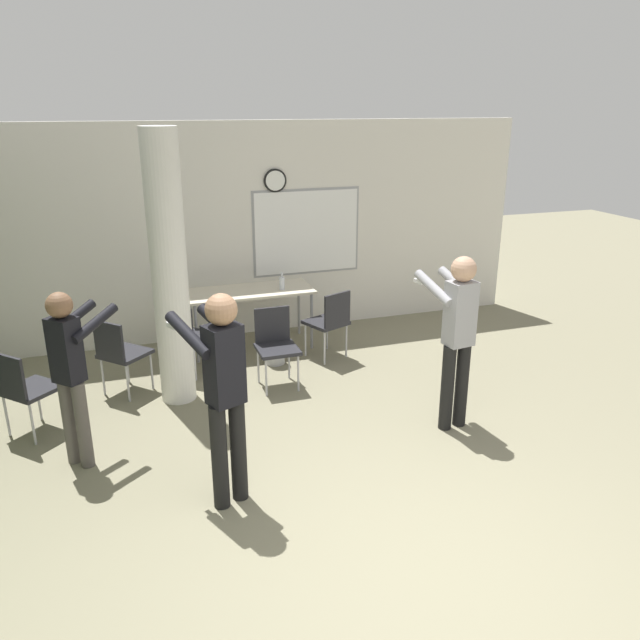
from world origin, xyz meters
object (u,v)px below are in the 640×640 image
(chair_table_front, at_px, (276,342))
(chair_near_pillar, at_px, (120,351))
(chair_table_right, at_px, (330,319))
(folding_table, at_px, (250,294))
(bottle_on_table, at_px, (282,283))
(chair_table_left, at_px, (186,333))
(person_watching_back, at_px, (70,366))
(person_playing_side, at_px, (457,329))
(person_playing_front, at_px, (223,384))
(chair_by_left_wall, at_px, (24,386))

(chair_table_front, relative_size, chair_near_pillar, 1.00)
(chair_table_right, bearing_deg, folding_table, 141.01)
(bottle_on_table, distance_m, chair_near_pillar, 2.21)
(chair_table_right, bearing_deg, bottle_on_table, 127.45)
(chair_table_left, height_order, chair_near_pillar, same)
(folding_table, xyz_separation_m, person_watching_back, (-2.02, -2.21, 0.21))
(person_watching_back, distance_m, person_playing_side, 3.44)
(person_playing_front, bearing_deg, bottle_on_table, 67.04)
(chair_table_right, bearing_deg, person_playing_side, -74.47)
(chair_table_front, bearing_deg, person_playing_side, -46.72)
(person_watching_back, bearing_deg, folding_table, 47.58)
(chair_by_left_wall, relative_size, person_watching_back, 0.55)
(chair_near_pillar, xyz_separation_m, person_watching_back, (-0.40, -1.29, 0.41))
(folding_table, distance_m, bottle_on_table, 0.43)
(bottle_on_table, bearing_deg, person_playing_front, -112.96)
(chair_table_front, distance_m, person_playing_front, 2.24)
(person_playing_front, bearing_deg, folding_table, 74.07)
(chair_table_right, xyz_separation_m, person_playing_side, (0.55, -1.98, 0.49))
(bottle_on_table, relative_size, person_playing_side, 0.13)
(chair_table_right, relative_size, person_playing_front, 0.50)
(folding_table, bearing_deg, bottle_on_table, -14.52)
(chair_table_left, relative_size, person_playing_front, 0.50)
(chair_by_left_wall, relative_size, chair_near_pillar, 1.00)
(person_watching_back, bearing_deg, person_playing_side, -7.50)
(chair_table_right, height_order, person_watching_back, person_watching_back)
(person_watching_back, bearing_deg, bottle_on_table, 41.11)
(chair_table_left, height_order, person_playing_side, person_playing_side)
(person_playing_side, bearing_deg, chair_by_left_wall, 164.06)
(folding_table, distance_m, chair_table_front, 1.22)
(chair_table_front, xyz_separation_m, chair_by_left_wall, (-2.51, -0.35, 0.00))
(folding_table, distance_m, chair_near_pillar, 1.88)
(chair_table_front, bearing_deg, chair_by_left_wall, -172.04)
(chair_table_front, height_order, chair_near_pillar, same)
(folding_table, xyz_separation_m, chair_by_left_wall, (-2.49, -1.55, -0.21))
(chair_by_left_wall, relative_size, person_playing_side, 0.51)
(folding_table, bearing_deg, chair_table_right, -38.99)
(bottle_on_table, height_order, chair_table_left, bottle_on_table)
(bottle_on_table, xyz_separation_m, chair_table_right, (0.44, -0.57, -0.35))
(chair_table_front, bearing_deg, person_watching_back, -153.56)
(chair_near_pillar, bearing_deg, bottle_on_table, 21.96)
(bottle_on_table, xyz_separation_m, chair_table_front, (-0.38, -1.10, -0.35))
(chair_table_front, height_order, chair_by_left_wall, same)
(folding_table, height_order, person_playing_side, person_playing_side)
(person_watching_back, bearing_deg, chair_table_right, 28.27)
(folding_table, xyz_separation_m, person_playing_side, (1.39, -2.66, 0.29))
(bottle_on_table, distance_m, chair_by_left_wall, 3.25)
(chair_near_pillar, bearing_deg, person_playing_front, -72.38)
(folding_table, distance_m, chair_by_left_wall, 2.94)
(folding_table, xyz_separation_m, bottle_on_table, (0.40, -0.10, 0.14))
(chair_table_front, bearing_deg, chair_table_right, 32.55)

